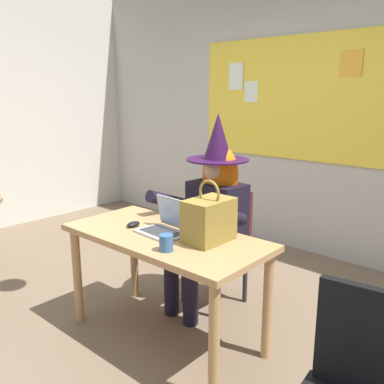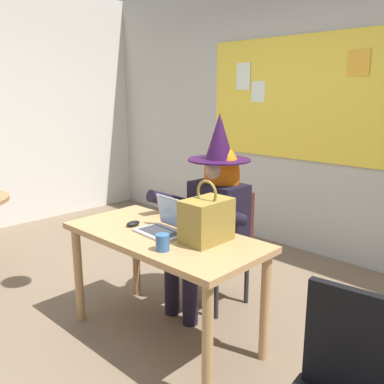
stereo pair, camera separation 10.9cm
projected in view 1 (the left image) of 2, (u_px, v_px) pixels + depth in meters
The scene contains 9 objects.
ground_plane at pixel (147, 327), 2.93m from camera, with size 24.00×24.00×0.00m, color #75604C.
wall_back_bulletin at pixel (305, 111), 4.12m from camera, with size 6.05×2.30×2.84m.
desk_main at pixel (165, 249), 2.67m from camera, with size 1.36×0.67×0.73m.
chair_at_desk at pixel (222, 240), 3.24m from camera, with size 0.44×0.44×0.89m.
person_costumed at pixel (212, 206), 3.09m from camera, with size 0.61×0.70×1.47m.
laptop at pixel (166, 225), 2.66m from camera, with size 0.34×0.26×0.22m.
computer_mouse at pixel (133, 224), 2.78m from camera, with size 0.06×0.10×0.03m, color black.
handbag at pixel (209, 220), 2.49m from camera, with size 0.20×0.30×0.38m.
coffee_mug at pixel (166, 243), 2.35m from camera, with size 0.08×0.08×0.10m, color #336099.
Camera 1 is at (2.01, -1.73, 1.61)m, focal length 39.05 mm.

